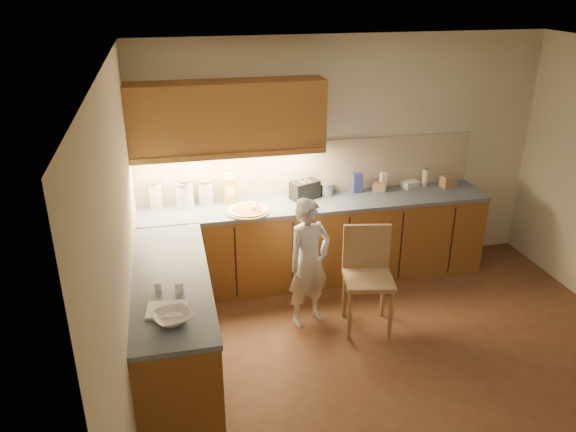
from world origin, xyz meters
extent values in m
plane|color=#54311D|center=(0.00, 0.00, 0.00)|extent=(4.50, 4.50, 0.00)
cube|color=beige|center=(0.00, 2.00, 1.30)|extent=(4.50, 0.04, 2.60)
cube|color=beige|center=(-2.25, 0.00, 1.30)|extent=(0.04, 4.00, 2.60)
cube|color=white|center=(0.00, 0.00, 2.60)|extent=(4.50, 4.00, 0.04)
cube|color=brown|center=(-0.38, 1.70, 0.44)|extent=(3.75, 0.60, 0.88)
cube|color=brown|center=(-1.95, 0.40, 0.44)|extent=(0.60, 2.00, 0.88)
cube|color=#4D5A6E|center=(-0.37, 1.70, 0.90)|extent=(3.77, 0.62, 0.04)
cube|color=#4D5A6E|center=(-1.95, 0.40, 0.90)|extent=(0.62, 2.02, 0.04)
cube|color=black|center=(-1.90, 1.40, 0.44)|extent=(0.02, 0.01, 0.80)
cube|color=black|center=(-1.30, 1.40, 0.44)|extent=(0.02, 0.01, 0.80)
cube|color=black|center=(-0.70, 1.40, 0.44)|extent=(0.02, 0.01, 0.80)
cube|color=black|center=(-0.10, 1.40, 0.44)|extent=(0.02, 0.01, 0.80)
cube|color=black|center=(0.50, 1.40, 0.44)|extent=(0.02, 0.01, 0.80)
cube|color=black|center=(1.10, 1.40, 0.44)|extent=(0.02, 0.01, 0.80)
cube|color=#C3B197|center=(-0.38, 1.99, 1.21)|extent=(3.75, 0.02, 0.58)
cube|color=brown|center=(-1.27, 1.82, 1.85)|extent=(1.95, 0.35, 0.70)
cube|color=brown|center=(-1.27, 1.65, 1.50)|extent=(1.95, 0.02, 0.06)
cylinder|color=#A68353|center=(-1.14, 1.56, 0.93)|extent=(0.45, 0.45, 0.02)
cylinder|color=beige|center=(-1.14, 1.56, 0.95)|extent=(0.39, 0.39, 0.02)
cylinder|color=#D0551B|center=(-1.14, 1.56, 0.96)|extent=(0.31, 0.31, 0.01)
sphere|color=white|center=(-1.08, 1.53, 0.98)|extent=(0.06, 0.06, 0.06)
cylinder|color=white|center=(-1.05, 1.47, 1.01)|extent=(0.06, 0.10, 0.18)
imported|color=silver|center=(-0.67, 0.88, 0.64)|extent=(0.55, 0.46, 1.28)
cylinder|color=tan|center=(-0.38, 0.49, 0.25)|extent=(0.04, 0.04, 0.50)
cylinder|color=tan|center=(0.00, 0.42, 0.25)|extent=(0.04, 0.04, 0.50)
cylinder|color=tan|center=(-0.30, 0.87, 0.25)|extent=(0.04, 0.04, 0.50)
cylinder|color=tan|center=(0.07, 0.79, 0.25)|extent=(0.04, 0.04, 0.50)
cube|color=tan|center=(-0.15, 0.64, 0.53)|extent=(0.53, 0.53, 0.04)
cube|color=tan|center=(-0.12, 0.84, 0.77)|extent=(0.45, 0.12, 0.45)
imported|color=white|center=(-1.95, -0.26, 0.95)|extent=(0.33, 0.33, 0.06)
cylinder|color=silver|center=(-2.04, 1.90, 1.06)|extent=(0.14, 0.14, 0.27)
cylinder|color=gray|center=(-2.04, 1.90, 1.20)|extent=(0.15, 0.15, 0.02)
cylinder|color=silver|center=(-1.76, 1.84, 1.04)|extent=(0.14, 0.14, 0.25)
cylinder|color=tan|center=(-1.76, 1.84, 1.18)|extent=(0.15, 0.15, 0.02)
cylinder|color=white|center=(-1.74, 1.85, 1.06)|extent=(0.15, 0.15, 0.28)
cylinder|color=gray|center=(-1.74, 1.85, 1.21)|extent=(0.16, 0.16, 0.02)
cylinder|color=beige|center=(-1.53, 1.89, 1.04)|extent=(0.15, 0.15, 0.25)
cylinder|color=gray|center=(-1.53, 1.89, 1.18)|extent=(0.16, 0.16, 0.02)
cube|color=gold|center=(-1.28, 1.87, 1.06)|extent=(0.13, 0.11, 0.27)
cube|color=white|center=(-1.28, 1.87, 1.22)|extent=(0.08, 0.07, 0.05)
cube|color=black|center=(-0.48, 1.81, 1.02)|extent=(0.34, 0.27, 0.19)
cube|color=#ABABB0|center=(-0.51, 1.80, 1.12)|extent=(0.08, 0.13, 0.00)
cube|color=#ABABB0|center=(-0.44, 1.83, 1.12)|extent=(0.08, 0.13, 0.00)
cylinder|color=#BCBCC2|center=(-0.23, 1.87, 0.98)|extent=(0.17, 0.17, 0.13)
cylinder|color=#BCBCC2|center=(-0.23, 1.87, 1.05)|extent=(0.18, 0.18, 0.01)
cube|color=#33429B|center=(0.14, 1.88, 1.03)|extent=(0.11, 0.08, 0.21)
cube|color=tan|center=(0.39, 1.86, 0.97)|extent=(0.17, 0.14, 0.10)
cube|color=silver|center=(0.44, 1.88, 1.02)|extent=(0.07, 0.07, 0.20)
cube|color=white|center=(0.78, 1.89, 0.96)|extent=(0.20, 0.17, 0.07)
cylinder|color=white|center=(0.95, 1.88, 1.02)|extent=(0.06, 0.06, 0.20)
cylinder|color=tan|center=(0.95, 1.88, 1.13)|extent=(0.07, 0.07, 0.01)
cube|color=tan|center=(1.21, 1.81, 0.98)|extent=(0.18, 0.15, 0.13)
cube|color=white|center=(-1.99, -0.11, 0.93)|extent=(0.31, 0.26, 0.02)
cylinder|color=silver|center=(-2.04, 0.18, 0.96)|extent=(0.06, 0.06, 0.07)
cylinder|color=white|center=(-1.89, 0.13, 0.96)|extent=(0.08, 0.08, 0.09)
camera|label=1|loc=(-1.89, -3.65, 3.14)|focal=35.00mm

